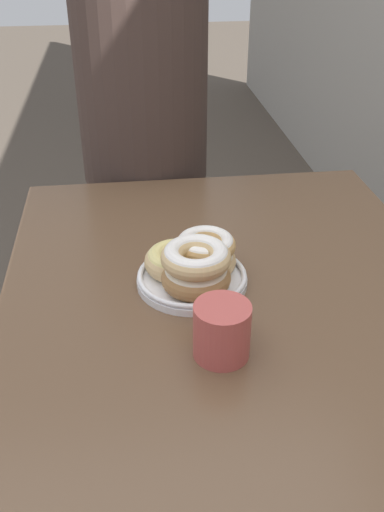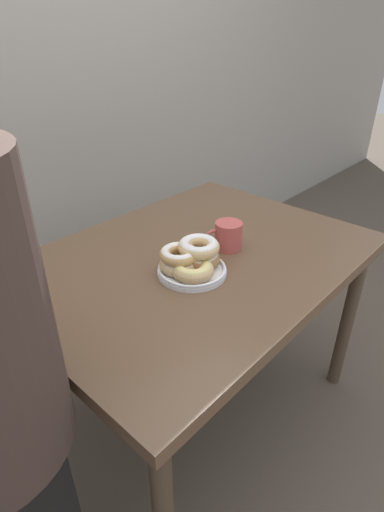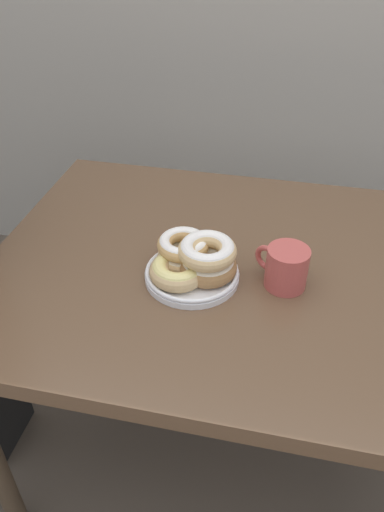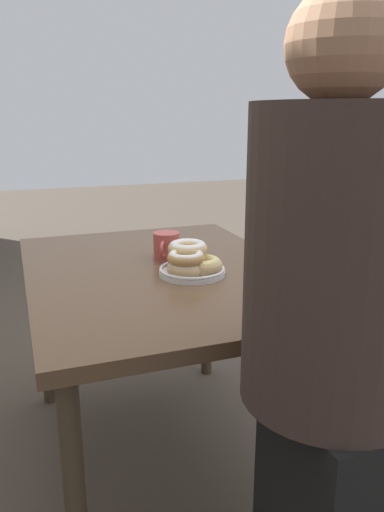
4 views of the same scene
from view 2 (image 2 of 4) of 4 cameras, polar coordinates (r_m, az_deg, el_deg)
The scene contains 5 objects.
ground_plane at distance 1.66m, azimuth 6.29°, elevation -23.99°, with size 14.00×14.00×0.00m, color #4C4238.
wall_back at distance 1.86m, azimuth -23.50°, elevation 26.55°, with size 8.00×0.05×2.60m.
dining_table at distance 1.32m, azimuth 0.48°, elevation -2.48°, with size 1.13×0.84×0.70m.
donut_plate at distance 1.16m, azimuth -0.11°, elevation -0.61°, with size 0.23×0.22×0.10m.
coffee_mug at distance 1.30m, azimuth 5.09°, elevation 2.97°, with size 0.12×0.09×0.09m.
Camera 2 is at (-0.83, -0.54, 1.34)m, focal length 28.00 mm.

